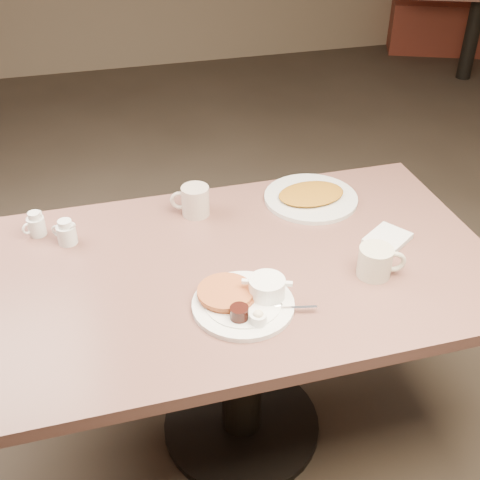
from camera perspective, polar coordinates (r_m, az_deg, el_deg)
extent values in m
cube|color=#4C3F33|center=(2.31, 0.14, -17.37)|extent=(7.00, 8.00, 0.02)
cube|color=#84564C|center=(1.79, 0.17, -2.72)|extent=(1.50, 0.90, 0.04)
cylinder|color=black|center=(2.02, 0.15, -10.70)|extent=(0.14, 0.14, 0.69)
cylinder|color=black|center=(2.29, 0.14, -16.98)|extent=(0.56, 0.56, 0.03)
cylinder|color=white|center=(1.62, 0.30, -6.14)|extent=(0.35, 0.35, 0.01)
cylinder|color=white|center=(1.61, 0.30, -5.89)|extent=(0.26, 0.26, 0.00)
cylinder|color=#B75C2D|center=(1.63, -1.18, -5.13)|extent=(0.20, 0.20, 0.01)
cylinder|color=#B75C2D|center=(1.62, -1.38, -4.91)|extent=(0.20, 0.20, 0.01)
cylinder|color=white|center=(1.62, 2.56, -4.52)|extent=(0.13, 0.13, 0.05)
cube|color=white|center=(1.61, 0.54, -3.94)|extent=(0.02, 0.02, 0.01)
cube|color=white|center=(1.61, 4.61, -4.14)|extent=(0.02, 0.02, 0.01)
ellipsoid|color=white|center=(1.62, 2.16, -4.05)|extent=(0.06, 0.06, 0.03)
ellipsoid|color=white|center=(1.61, 3.05, -4.34)|extent=(0.05, 0.05, 0.02)
cylinder|color=black|center=(1.55, -0.07, -6.94)|extent=(0.06, 0.06, 0.04)
cylinder|color=white|center=(1.55, 1.73, -7.42)|extent=(0.06, 0.06, 0.03)
ellipsoid|color=#FFE7C2|center=(1.54, 1.74, -7.03)|extent=(0.04, 0.04, 0.02)
cube|color=white|center=(1.60, 5.39, -6.37)|extent=(0.11, 0.03, 0.00)
ellipsoid|color=white|center=(1.61, 3.46, -6.07)|extent=(0.04, 0.03, 0.01)
cylinder|color=beige|center=(1.75, 12.63, -2.02)|extent=(0.12, 0.12, 0.09)
cylinder|color=black|center=(1.72, 12.80, -0.96)|extent=(0.10, 0.10, 0.01)
torus|color=beige|center=(1.76, 14.36, -2.02)|extent=(0.07, 0.03, 0.07)
cube|color=silver|center=(1.91, 13.78, 0.12)|extent=(0.17, 0.16, 0.02)
cylinder|color=beige|center=(1.97, -4.23, 3.72)|extent=(0.11, 0.11, 0.10)
torus|color=beige|center=(1.98, -5.69, 3.72)|extent=(0.07, 0.03, 0.07)
cylinder|color=silver|center=(1.98, -18.67, 1.24)|extent=(0.06, 0.06, 0.06)
cylinder|color=silver|center=(1.96, -18.89, 2.21)|extent=(0.04, 0.04, 0.02)
cone|color=silver|center=(1.97, -18.33, 2.36)|extent=(0.02, 0.03, 0.02)
torus|color=silver|center=(1.97, -19.43, 1.03)|extent=(0.04, 0.03, 0.04)
cylinder|color=white|center=(1.92, -16.05, 0.50)|extent=(0.06, 0.06, 0.06)
cylinder|color=white|center=(1.89, -16.24, 1.50)|extent=(0.05, 0.05, 0.02)
cone|color=white|center=(1.88, -15.64, 1.27)|extent=(0.03, 0.03, 0.02)
torus|color=white|center=(1.93, -16.86, 0.80)|extent=(0.04, 0.03, 0.04)
cylinder|color=silver|center=(2.08, 6.71, 3.96)|extent=(0.35, 0.35, 0.01)
ellipsoid|color=#A26B1A|center=(2.07, 6.74, 4.38)|extent=(0.25, 0.19, 0.02)
cube|color=maroon|center=(6.30, 19.61, 18.48)|extent=(1.26, 0.86, 0.45)
cylinder|color=black|center=(5.57, 21.07, 17.59)|extent=(0.15, 0.15, 0.71)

